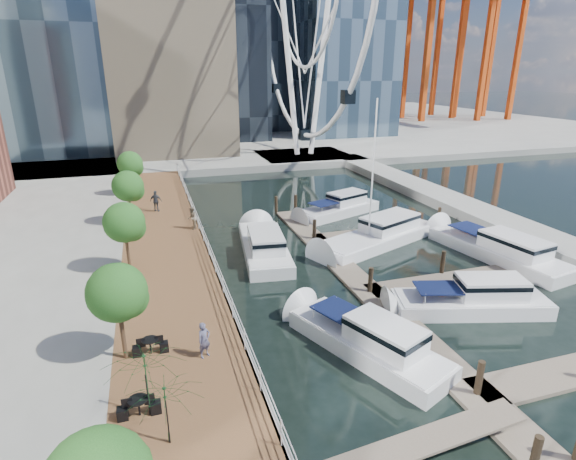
# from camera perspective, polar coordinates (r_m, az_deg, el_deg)

# --- Properties ---
(ground) EXTENTS (520.00, 520.00, 0.00)m
(ground) POSITION_cam_1_polar(r_m,az_deg,el_deg) (22.01, 12.98, -18.23)
(ground) COLOR black
(ground) RESTS_ON ground
(boardwalk) EXTENTS (6.00, 60.00, 1.00)m
(boardwalk) POSITION_cam_1_polar(r_m,az_deg,el_deg) (32.37, -15.04, -4.50)
(boardwalk) COLOR brown
(boardwalk) RESTS_ON ground
(seawall) EXTENTS (0.25, 60.00, 1.00)m
(seawall) POSITION_cam_1_polar(r_m,az_deg,el_deg) (32.56, -9.77, -3.95)
(seawall) COLOR #595954
(seawall) RESTS_ON ground
(land_far) EXTENTS (200.00, 114.00, 1.00)m
(land_far) POSITION_cam_1_polar(r_m,az_deg,el_deg) (117.82, -12.96, 12.76)
(land_far) COLOR gray
(land_far) RESTS_ON ground
(breakwater) EXTENTS (4.00, 60.00, 1.00)m
(breakwater) POSITION_cam_1_polar(r_m,az_deg,el_deg) (47.35, 22.11, 2.34)
(breakwater) COLOR gray
(breakwater) RESTS_ON ground
(pier) EXTENTS (14.00, 12.00, 1.00)m
(pier) POSITION_cam_1_polar(r_m,az_deg,el_deg) (71.91, 2.04, 9.21)
(pier) COLOR gray
(pier) RESTS_ON ground
(railing) EXTENTS (0.10, 60.00, 1.05)m
(railing) POSITION_cam_1_polar(r_m,az_deg,el_deg) (32.16, -10.05, -2.29)
(railing) COLOR white
(railing) RESTS_ON boardwalk
(floating_docks) EXTENTS (16.00, 34.00, 2.60)m
(floating_docks) POSITION_cam_1_polar(r_m,az_deg,el_deg) (32.87, 16.51, -4.29)
(floating_docks) COLOR #6D6051
(floating_docks) RESTS_ON ground
(port_cranes) EXTENTS (40.00, 52.00, 38.00)m
(port_cranes) POSITION_cam_1_polar(r_m,az_deg,el_deg) (134.89, 18.90, 21.36)
(port_cranes) COLOR #D84C14
(port_cranes) RESTS_ON ground
(street_trees) EXTENTS (2.60, 42.60, 4.60)m
(street_trees) POSITION_cam_1_polar(r_m,az_deg,el_deg) (30.17, -20.10, 0.90)
(street_trees) COLOR #3F2B1C
(street_trees) RESTS_ON ground
(cafe_tables) EXTENTS (2.50, 13.70, 0.74)m
(cafe_tables) POSITION_cam_1_polar(r_m,az_deg,el_deg) (17.46, -16.96, -24.59)
(cafe_tables) COLOR black
(cafe_tables) RESTS_ON ground
(yacht_foreground) EXTENTS (10.04, 5.16, 2.15)m
(yacht_foreground) POSITION_cam_1_polar(r_m,az_deg,el_deg) (28.82, 22.02, -9.54)
(yacht_foreground) COLOR silver
(yacht_foreground) RESTS_ON ground
(pedestrian_near) EXTENTS (0.75, 0.67, 1.72)m
(pedestrian_near) POSITION_cam_1_polar(r_m,az_deg,el_deg) (21.17, -10.60, -13.57)
(pedestrian_near) COLOR #51516C
(pedestrian_near) RESTS_ON boardwalk
(pedestrian_mid) EXTENTS (0.84, 1.01, 1.87)m
(pedestrian_mid) POSITION_cam_1_polar(r_m,az_deg,el_deg) (37.64, -12.08, 1.48)
(pedestrian_mid) COLOR #816F59
(pedestrian_mid) RESTS_ON boardwalk
(pedestrian_far) EXTENTS (1.25, 0.93, 1.98)m
(pedestrian_far) POSITION_cam_1_polar(r_m,az_deg,el_deg) (43.32, -16.41, 3.55)
(pedestrian_far) COLOR #32353E
(pedestrian_far) RESTS_ON boardwalk
(moored_yachts) EXTENTS (21.42, 36.76, 11.50)m
(moored_yachts) POSITION_cam_1_polar(r_m,az_deg,el_deg) (35.15, 12.81, -3.25)
(moored_yachts) COLOR white
(moored_yachts) RESTS_ON ground
(cafe_seating) EXTENTS (4.59, 13.89, 2.74)m
(cafe_seating) POSITION_cam_1_polar(r_m,az_deg,el_deg) (15.76, -17.75, -25.97)
(cafe_seating) COLOR #0D321B
(cafe_seating) RESTS_ON ground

